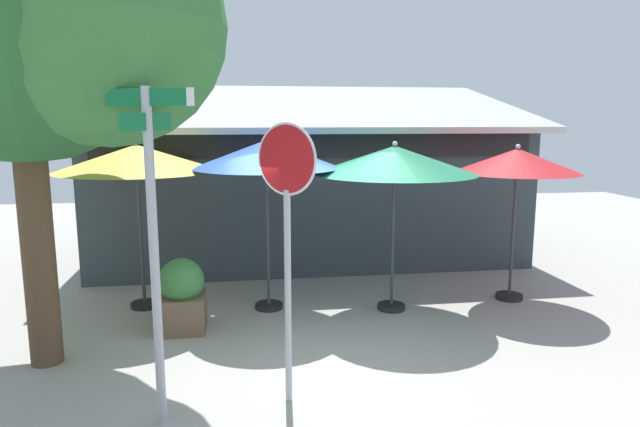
# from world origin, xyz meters

# --- Properties ---
(ground_plane) EXTENTS (28.00, 28.00, 0.10)m
(ground_plane) POSITION_xyz_m (0.00, 0.00, -0.05)
(ground_plane) COLOR #9E9B93
(cafe_building) EXTENTS (9.18, 4.81, 3.81)m
(cafe_building) POSITION_xyz_m (0.44, 5.35, 1.53)
(cafe_building) COLOR #333D42
(cafe_building) RESTS_ON ground
(street_sign_post) EXTENTS (0.82, 0.77, 3.28)m
(street_sign_post) POSITION_xyz_m (-1.87, -1.54, 1.98)
(street_sign_post) COLOR #A8AAB2
(street_sign_post) RESTS_ON ground
(stop_sign) EXTENTS (0.55, 0.51, 2.96)m
(stop_sign) POSITION_xyz_m (-0.58, -1.30, 2.04)
(stop_sign) COLOR #A8AAB2
(stop_sign) RESTS_ON ground
(patio_umbrella_mustard_left) EXTENTS (2.48, 2.48, 2.67)m
(patio_umbrella_mustard_left) POSITION_xyz_m (-2.60, 2.03, 2.38)
(patio_umbrella_mustard_left) COLOR black
(patio_umbrella_mustard_left) RESTS_ON ground
(patio_umbrella_royal_blue_center) EXTENTS (2.28, 2.28, 2.74)m
(patio_umbrella_royal_blue_center) POSITION_xyz_m (-0.62, 1.67, 2.44)
(patio_umbrella_royal_blue_center) COLOR black
(patio_umbrella_royal_blue_center) RESTS_ON ground
(patio_umbrella_forest_green_right) EXTENTS (2.51, 2.51, 2.66)m
(patio_umbrella_forest_green_right) POSITION_xyz_m (1.30, 1.34, 2.36)
(patio_umbrella_forest_green_right) COLOR black
(patio_umbrella_forest_green_right) RESTS_ON ground
(patio_umbrella_crimson_far_right) EXTENTS (1.99, 1.99, 2.59)m
(patio_umbrella_crimson_far_right) POSITION_xyz_m (3.41, 1.55, 2.30)
(patio_umbrella_crimson_far_right) COLOR black
(patio_umbrella_crimson_far_right) RESTS_ON ground
(shade_tree) EXTENTS (4.20, 3.75, 6.22)m
(shade_tree) POSITION_xyz_m (-3.21, -0.04, 4.24)
(shade_tree) COLOR brown
(shade_tree) RESTS_ON ground
(sidewalk_planter) EXTENTS (0.64, 0.64, 1.05)m
(sidewalk_planter) POSITION_xyz_m (-1.89, 0.92, 0.52)
(sidewalk_planter) COLOR brown
(sidewalk_planter) RESTS_ON ground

